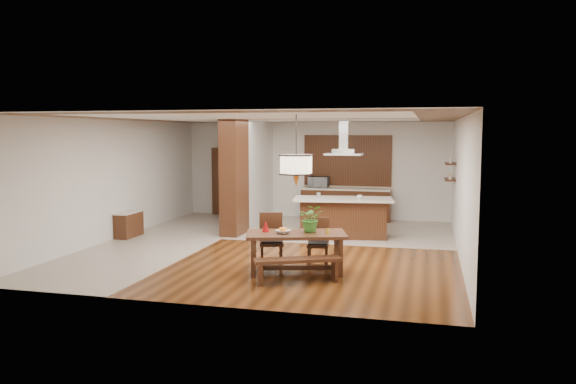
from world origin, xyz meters
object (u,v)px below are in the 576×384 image
(dining_table, at_px, (296,243))
(dining_chair_right, at_px, (318,242))
(dining_bench, at_px, (298,270))
(island_cup, at_px, (360,197))
(dining_chair_left, at_px, (271,240))
(microwave, at_px, (319,182))
(foliage_plant, at_px, (311,218))
(kitchen_island, at_px, (343,217))
(pendant_lantern, at_px, (296,151))
(hallway_console, at_px, (129,224))
(range_hood, at_px, (344,137))
(fruit_bowl, at_px, (283,232))

(dining_table, relative_size, dining_chair_right, 2.14)
(dining_bench, distance_m, island_cup, 4.36)
(dining_chair_left, relative_size, microwave, 1.74)
(dining_bench, bearing_deg, island_cup, 82.74)
(dining_chair_left, xyz_separation_m, island_cup, (1.31, 3.22, 0.52))
(dining_chair_left, distance_m, foliage_plant, 1.00)
(kitchen_island, relative_size, microwave, 4.26)
(pendant_lantern, xyz_separation_m, kitchen_island, (0.31, 3.71, -1.74))
(foliage_plant, distance_m, microwave, 6.43)
(dining_chair_right, height_order, foliage_plant, foliage_plant)
(hallway_console, distance_m, dining_chair_left, 4.72)
(dining_chair_right, bearing_deg, foliage_plant, -100.65)
(hallway_console, relative_size, range_hood, 0.98)
(dining_chair_left, bearing_deg, hallway_console, 136.00)
(dining_table, distance_m, microwave, 6.56)
(dining_table, xyz_separation_m, kitchen_island, (0.31, 3.71, -0.05))
(hallway_console, height_order, foliage_plant, foliage_plant)
(dining_chair_right, bearing_deg, dining_table, -120.44)
(dining_chair_left, relative_size, island_cup, 8.90)
(foliage_plant, xyz_separation_m, fruit_bowl, (-0.46, -0.27, -0.22))
(hallway_console, distance_m, fruit_bowl, 5.31)
(pendant_lantern, distance_m, island_cup, 3.89)
(microwave, bearing_deg, dining_chair_left, -86.05)
(fruit_bowl, bearing_deg, dining_table, 29.98)
(dining_chair_right, height_order, pendant_lantern, pendant_lantern)
(microwave, bearing_deg, dining_table, -81.07)
(hallway_console, relative_size, dining_table, 0.44)
(dining_chair_left, xyz_separation_m, foliage_plant, (0.84, -0.26, 0.49))
(microwave, bearing_deg, foliage_plant, -78.69)
(foliage_plant, bearing_deg, microwave, 99.83)
(pendant_lantern, height_order, foliage_plant, pendant_lantern)
(foliage_plant, xyz_separation_m, kitchen_island, (0.06, 3.56, -0.50))
(range_hood, xyz_separation_m, microwave, (-1.16, 2.77, -1.35))
(dining_bench, height_order, microwave, microwave)
(island_cup, bearing_deg, foliage_plant, -97.73)
(range_hood, bearing_deg, hallway_console, -166.28)
(hallway_console, distance_m, island_cup, 5.72)
(island_cup, relative_size, microwave, 0.20)
(dining_table, bearing_deg, dining_chair_right, 66.83)
(dining_chair_right, distance_m, range_hood, 3.65)
(dining_bench, distance_m, kitchen_island, 4.34)
(dining_bench, xyz_separation_m, foliage_plant, (0.07, 0.77, 0.79))
(dining_chair_left, xyz_separation_m, pendant_lantern, (0.59, -0.40, 1.73))
(hallway_console, height_order, kitchen_island, kitchen_island)
(dining_table, xyz_separation_m, pendant_lantern, (0.00, 0.00, 1.69))
(pendant_lantern, height_order, fruit_bowl, pendant_lantern)
(fruit_bowl, relative_size, microwave, 0.44)
(foliage_plant, distance_m, fruit_bowl, 0.58)
(kitchen_island, bearing_deg, pendant_lantern, -102.70)
(dining_chair_right, xyz_separation_m, microwave, (-1.13, 5.83, 0.65))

